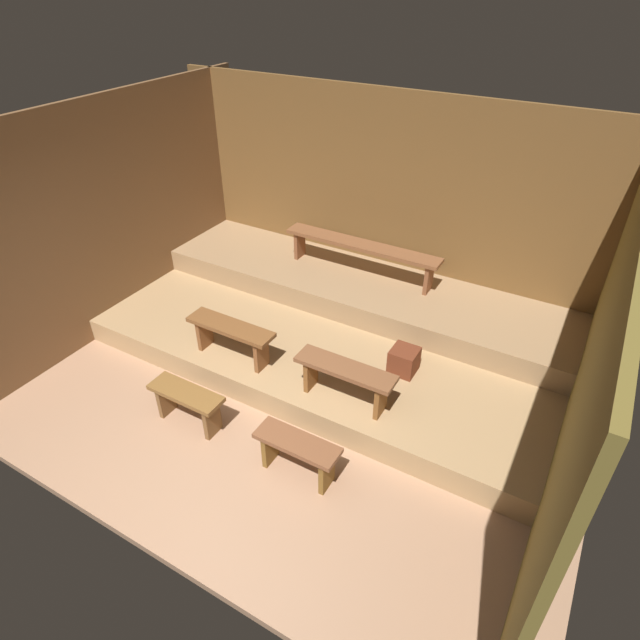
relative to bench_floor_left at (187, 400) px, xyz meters
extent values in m
cube|color=#A57B5C|center=(0.65, 1.18, -0.35)|extent=(6.15, 4.92, 0.08)
cube|color=brown|center=(0.65, 3.27, 1.07)|extent=(6.15, 0.06, 2.77)
cube|color=brown|center=(-2.05, 1.18, 1.07)|extent=(0.06, 4.92, 2.77)
cube|color=brown|center=(3.36, 1.18, 1.07)|extent=(0.06, 4.92, 2.77)
cube|color=tan|center=(0.65, 1.87, -0.17)|extent=(5.35, 2.75, 0.29)
cube|color=#9C7A54|center=(0.65, 2.62, 0.12)|extent=(5.35, 1.24, 0.29)
cube|color=brown|center=(0.00, 0.00, 0.09)|extent=(0.80, 0.27, 0.05)
cube|color=brown|center=(-0.31, 0.00, -0.12)|extent=(0.05, 0.22, 0.38)
cube|color=brown|center=(0.31, 0.00, -0.12)|extent=(0.05, 0.22, 0.38)
cube|color=brown|center=(1.31, 0.00, 0.09)|extent=(0.80, 0.27, 0.05)
cube|color=brown|center=(1.00, 0.00, -0.12)|extent=(0.05, 0.22, 0.38)
cube|color=brown|center=(1.62, 0.00, -0.12)|extent=(0.05, 0.22, 0.38)
cube|color=brown|center=(-0.05, 0.82, 0.38)|extent=(1.02, 0.27, 0.05)
cube|color=brown|center=(-0.44, 0.82, 0.17)|extent=(0.05, 0.22, 0.38)
cube|color=brown|center=(0.35, 0.82, 0.17)|extent=(0.05, 0.22, 0.38)
cube|color=brown|center=(1.36, 0.82, 0.38)|extent=(1.02, 0.27, 0.05)
cube|color=brown|center=(0.96, 0.82, 0.17)|extent=(0.05, 0.22, 0.38)
cube|color=brown|center=(1.75, 0.82, 0.17)|extent=(0.05, 0.22, 0.38)
cube|color=brown|center=(0.55, 2.77, 0.67)|extent=(2.09, 0.27, 0.05)
cube|color=brown|center=(-0.37, 2.77, 0.45)|extent=(0.05, 0.22, 0.38)
cube|color=brown|center=(1.48, 2.77, 0.45)|extent=(0.05, 0.22, 0.38)
cube|color=maroon|center=(1.69, 1.54, 0.12)|extent=(0.28, 0.28, 0.28)
camera|label=1|loc=(3.13, -2.75, 3.70)|focal=29.86mm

